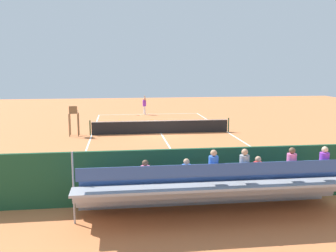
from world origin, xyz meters
name	(u,v)px	position (x,y,z in m)	size (l,w,h in m)	color
ground_plane	(161,133)	(0.00, 0.00, 0.00)	(60.00, 60.00, 0.00)	#D17542
court_line_markings	(161,133)	(0.00, -0.04, 0.00)	(10.10, 22.20, 0.01)	white
tennis_net	(161,127)	(0.00, 0.00, 0.50)	(10.30, 0.10, 1.07)	black
backdrop_wall	(203,175)	(0.00, 14.00, 1.00)	(18.00, 0.16, 2.00)	#1E4C2D
bleacher_stand	(214,187)	(-0.04, 15.39, 0.98)	(9.06, 2.40, 2.48)	#9EA0A5
umpire_chair	(74,118)	(6.20, 0.16, 1.31)	(0.67, 0.67, 2.14)	brown
courtside_bench	(248,178)	(-1.96, 13.27, 0.56)	(1.80, 0.40, 0.93)	#9E754C
equipment_bag	(209,190)	(-0.37, 13.40, 0.18)	(0.90, 0.36, 0.36)	#B22D2D
tennis_player	(144,104)	(0.47, -10.78, 1.02)	(0.46, 0.56, 1.93)	white
tennis_racket	(141,115)	(0.90, -10.23, 0.01)	(0.58, 0.35, 0.03)	black
tennis_ball_near	(152,120)	(0.03, -6.87, 0.03)	(0.07, 0.07, 0.07)	#CCDB33
tennis_ball_far	(120,120)	(2.96, -7.07, 0.03)	(0.07, 0.07, 0.07)	#CCDB33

